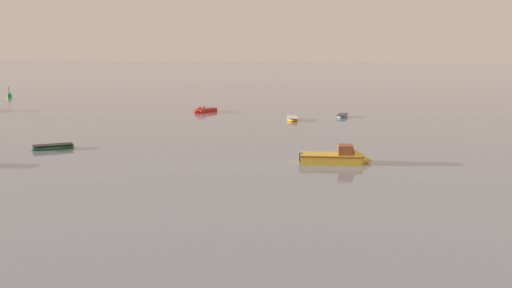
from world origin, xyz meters
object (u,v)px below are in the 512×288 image
rowboat_moored_7 (342,116)px  rowboat_moored_2 (292,119)px  motorboat_moored_0 (202,111)px  motorboat_moored_1 (342,159)px  channel_buoy (9,95)px  rowboat_moored_6 (53,147)px

rowboat_moored_7 → rowboat_moored_2: bearing=134.1°
rowboat_moored_7 → motorboat_moored_0: bearing=91.8°
motorboat_moored_0 → rowboat_moored_2: 16.10m
motorboat_moored_0 → motorboat_moored_1: size_ratio=0.77×
motorboat_moored_0 → rowboat_moored_7: size_ratio=1.29×
rowboat_moored_2 → rowboat_moored_7: rowboat_moored_2 is taller
rowboat_moored_7 → channel_buoy: (-68.27, 16.56, 0.30)m
rowboat_moored_7 → channel_buoy: channel_buoy is taller
rowboat_moored_6 → motorboat_moored_1: motorboat_moored_1 is taller
rowboat_moored_6 → channel_buoy: size_ratio=1.71×
motorboat_moored_0 → channel_buoy: channel_buoy is taller
motorboat_moored_0 → motorboat_moored_1: motorboat_moored_1 is taller
rowboat_moored_6 → motorboat_moored_1: size_ratio=0.62×
rowboat_moored_6 → channel_buoy: 67.19m
rowboat_moored_2 → rowboat_moored_6: 33.60m
rowboat_moored_2 → motorboat_moored_1: (9.97, -28.04, 0.17)m
rowboat_moored_7 → motorboat_moored_1: bearing=-171.2°
motorboat_moored_0 → motorboat_moored_1: 41.99m
motorboat_moored_0 → channel_buoy: size_ratio=2.11×
motorboat_moored_1 → channel_buoy: bearing=135.7°
rowboat_moored_2 → rowboat_moored_7: bearing=118.8°
rowboat_moored_7 → rowboat_moored_6: bearing=147.0°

